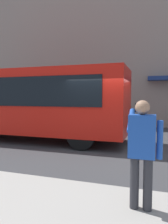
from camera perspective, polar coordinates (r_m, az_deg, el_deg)
The scene contains 4 objects.
ground_plane at distance 8.00m, azimuth 5.61°, elevation -9.70°, with size 60.00×60.00×0.00m, color #38383A.
building_facade_far at distance 15.04m, azimuth 11.76°, elevation 19.75°, with size 28.00×1.55×12.00m.
red_bus at distance 9.87m, azimuth -15.53°, elevation 2.66°, with size 9.05×2.54×3.08m.
pedestrian_photographer at distance 3.44m, azimuth 15.19°, elevation -8.83°, with size 0.53×0.52×1.70m.
Camera 1 is at (-1.66, 7.59, 1.90)m, focal length 34.32 mm.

